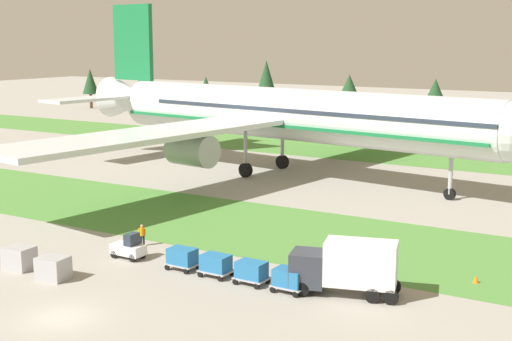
# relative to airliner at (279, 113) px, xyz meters

# --- Properties ---
(ground_plane) EXTENTS (400.00, 400.00, 0.00)m
(ground_plane) POSITION_rel_airliner_xyz_m (11.00, -45.91, -7.44)
(ground_plane) COLOR gray
(grass_strip_near) EXTENTS (320.00, 16.13, 0.01)m
(grass_strip_near) POSITION_rel_airliner_xyz_m (11.00, -22.39, -7.44)
(grass_strip_near) COLOR #4C8438
(grass_strip_near) RESTS_ON ground
(grass_strip_far) EXTENTS (320.00, 16.13, 0.01)m
(grass_strip_far) POSITION_rel_airliner_xyz_m (11.00, 21.87, -7.44)
(grass_strip_far) COLOR #4C8438
(grass_strip_far) RESTS_ON ground
(airliner) EXTENTS (60.47, 74.64, 20.77)m
(airliner) POSITION_rel_airliner_xyz_m (0.00, 0.00, 0.00)
(airliner) COLOR silver
(airliner) RESTS_ON ground
(baggage_tug) EXTENTS (2.62, 1.35, 1.97)m
(baggage_tug) POSITION_rel_airliner_xyz_m (6.69, -34.91, -6.63)
(baggage_tug) COLOR silver
(baggage_tug) RESTS_ON ground
(cargo_dolly_lead) EXTENTS (2.23, 1.54, 1.55)m
(cargo_dolly_lead) POSITION_rel_airliner_xyz_m (11.71, -35.00, -6.52)
(cargo_dolly_lead) COLOR #A3A3A8
(cargo_dolly_lead) RESTS_ON ground
(cargo_dolly_second) EXTENTS (2.23, 1.54, 1.55)m
(cargo_dolly_second) POSITION_rel_airliner_xyz_m (14.61, -35.05, -6.52)
(cargo_dolly_second) COLOR #A3A3A8
(cargo_dolly_second) RESTS_ON ground
(cargo_dolly_third) EXTENTS (2.23, 1.54, 1.55)m
(cargo_dolly_third) POSITION_rel_airliner_xyz_m (17.51, -35.10, -6.52)
(cargo_dolly_third) COLOR #A3A3A8
(cargo_dolly_third) RESTS_ON ground
(cargo_dolly_fourth) EXTENTS (2.23, 1.54, 1.55)m
(cargo_dolly_fourth) POSITION_rel_airliner_xyz_m (20.41, -35.15, -6.52)
(cargo_dolly_fourth) COLOR #A3A3A8
(cargo_dolly_fourth) RESTS_ON ground
(catering_truck) EXTENTS (7.32, 4.13, 3.58)m
(catering_truck) POSITION_rel_airliner_xyz_m (23.76, -33.74, -5.49)
(catering_truck) COLOR #2D333D
(catering_truck) RESTS_ON ground
(ground_crew_marshaller) EXTENTS (0.38, 0.47, 1.74)m
(ground_crew_marshaller) POSITION_rel_airliner_xyz_m (22.44, -31.82, -6.49)
(ground_crew_marshaller) COLOR black
(ground_crew_marshaller) RESTS_ON ground
(ground_crew_loader) EXTENTS (0.51, 0.36, 1.74)m
(ground_crew_loader) POSITION_rel_airliner_xyz_m (5.41, -31.85, -6.49)
(ground_crew_loader) COLOR black
(ground_crew_loader) RESTS_ON ground
(uld_container_0) EXTENTS (2.15, 1.79, 1.57)m
(uld_container_0) POSITION_rel_airliner_xyz_m (5.42, -41.20, -6.65)
(uld_container_0) COLOR #A3A3A8
(uld_container_0) RESTS_ON ground
(uld_container_1) EXTENTS (2.10, 1.72, 1.63)m
(uld_container_1) POSITION_rel_airliner_xyz_m (1.68, -40.84, -6.63)
(uld_container_1) COLOR #A3A3A8
(uld_container_1) RESTS_ON ground
(taxiway_marker_0) EXTENTS (0.44, 0.44, 0.47)m
(taxiway_marker_0) POSITION_rel_airliner_xyz_m (17.77, -29.53, -7.21)
(taxiway_marker_0) COLOR orange
(taxiway_marker_0) RESTS_ON ground
(taxiway_marker_1) EXTENTS (0.44, 0.44, 0.50)m
(taxiway_marker_1) POSITION_rel_airliner_xyz_m (30.34, -27.13, -7.19)
(taxiway_marker_1) COLOR orange
(taxiway_marker_1) RESTS_ON ground
(taxiway_marker_2) EXTENTS (0.44, 0.44, 0.70)m
(taxiway_marker_2) POSITION_rel_airliner_xyz_m (17.68, -27.58, -7.09)
(taxiway_marker_2) COLOR orange
(taxiway_marker_2) RESTS_ON ground
(taxiway_marker_3) EXTENTS (0.44, 0.44, 0.63)m
(taxiway_marker_3) POSITION_rel_airliner_xyz_m (24.06, -28.44, -7.12)
(taxiway_marker_3) COLOR orange
(taxiway_marker_3) RESTS_ON ground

